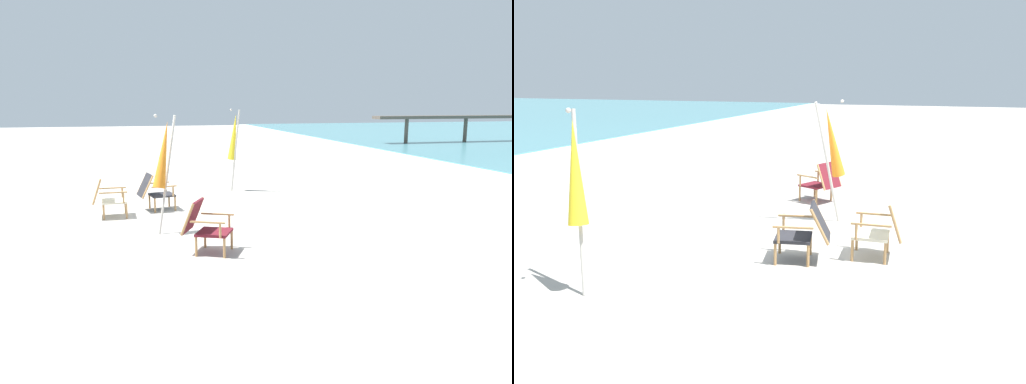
{
  "view_description": "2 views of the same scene",
  "coord_description": "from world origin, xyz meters",
  "views": [
    {
      "loc": [
        9.65,
        -0.81,
        2.26
      ],
      "look_at": [
        0.65,
        1.46,
        0.59
      ],
      "focal_mm": 35.0,
      "sensor_mm": 36.0,
      "label": 1
    },
    {
      "loc": [
        -7.08,
        -2.07,
        2.4
      ],
      "look_at": [
        0.72,
        0.73,
        0.51
      ],
      "focal_mm": 35.0,
      "sensor_mm": 36.0,
      "label": 2
    }
  ],
  "objects": [
    {
      "name": "ground_plane",
      "position": [
        0.0,
        0.0,
        0.0
      ],
      "size": [
        80.0,
        80.0,
        0.0
      ],
      "primitive_type": "plane",
      "color": "#B2AAA0"
    },
    {
      "name": "beach_chair_far_center",
      "position": [
        2.33,
        0.23,
        0.43
      ],
      "size": [
        0.81,
        0.87,
        0.81
      ],
      "color": "maroon",
      "rests_on": "ground"
    },
    {
      "name": "beach_chair_front_left",
      "position": [
        -0.49,
        -1.32,
        0.43
      ],
      "size": [
        0.62,
        0.7,
        0.82
      ],
      "color": "beige",
      "rests_on": "ground"
    },
    {
      "name": "beach_chair_front_right",
      "position": [
        -0.93,
        -0.36,
        0.43
      ],
      "size": [
        0.71,
        0.83,
        0.79
      ],
      "color": "#28282D",
      "rests_on": "ground"
    },
    {
      "name": "umbrella_furled_yellow",
      "position": [
        -2.76,
        1.74,
        1.38
      ],
      "size": [
        0.44,
        0.39,
        2.11
      ],
      "color": "#B7B2A8",
      "rests_on": "ground"
    },
    {
      "name": "umbrella_furled_orange",
      "position": [
        0.98,
        -0.27,
        1.35
      ],
      "size": [
        0.52,
        0.52,
        2.07
      ],
      "color": "#B7B2A8",
      "rests_on": "ground"
    }
  ]
}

